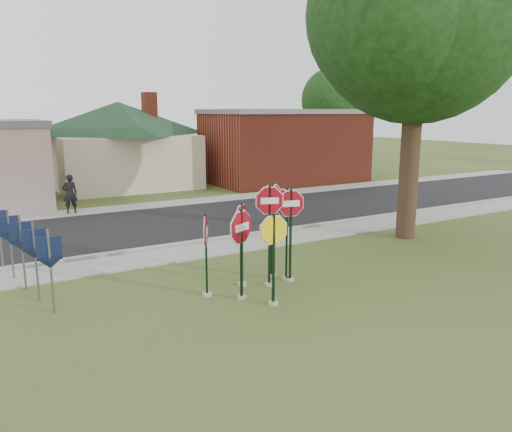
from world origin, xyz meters
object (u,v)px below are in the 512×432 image
stop_sign_center (269,221)px  pedestrian (70,194)px  stop_sign_yellow (274,248)px  oak_tree (419,13)px  stop_sign_left (241,241)px

stop_sign_center → pedestrian: size_ratio=1.60×
stop_sign_yellow → oak_tree: bearing=22.1°
oak_tree → pedestrian: size_ratio=6.55×
stop_sign_center → stop_sign_yellow: bearing=-117.5°
stop_sign_yellow → stop_sign_left: bearing=122.9°
pedestrian → stop_sign_left: bearing=98.2°
stop_sign_left → stop_sign_yellow: bearing=-57.1°
stop_sign_center → pedestrian: bearing=102.4°
stop_sign_center → stop_sign_yellow: 1.40m
stop_sign_center → oak_tree: (7.20, 1.97, 6.10)m
stop_sign_center → stop_sign_left: (-1.10, -0.47, -0.29)m
stop_sign_center → pedestrian: (-2.79, 12.70, -0.84)m
stop_sign_left → pedestrian: size_ratio=1.36×
stop_sign_yellow → pedestrian: size_ratio=1.33×
stop_sign_left → pedestrian: (-1.69, 13.16, -0.55)m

